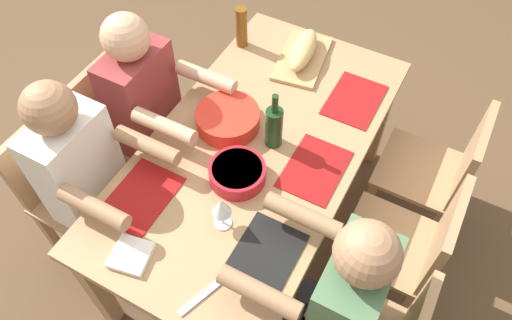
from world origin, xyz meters
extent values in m
plane|color=brown|center=(0.00, 0.00, 0.00)|extent=(8.00, 8.00, 0.00)
cube|color=#A87F56|center=(0.00, 0.00, 0.72)|extent=(1.67, 0.89, 0.04)
cube|color=#A87F56|center=(-0.78, -0.38, 0.35)|extent=(0.07, 0.07, 0.70)
cube|color=#A87F56|center=(0.78, -0.38, 0.35)|extent=(0.07, 0.07, 0.70)
cube|color=#A87F56|center=(-0.78, 0.38, 0.35)|extent=(0.07, 0.07, 0.70)
cube|color=#A87F56|center=(-0.46, 0.68, 0.44)|extent=(0.40, 0.40, 0.03)
cube|color=#A87F56|center=(-0.46, 0.86, 0.65)|extent=(0.38, 0.04, 0.40)
cube|color=#A87F56|center=(-0.29, 0.51, 0.21)|extent=(0.04, 0.04, 0.42)
cube|color=#A87F56|center=(-0.63, 0.51, 0.21)|extent=(0.04, 0.04, 0.42)
cube|color=#A87F56|center=(-0.29, 0.85, 0.21)|extent=(0.04, 0.04, 0.42)
cube|color=#A87F56|center=(-0.63, 0.85, 0.21)|extent=(0.04, 0.04, 0.42)
cube|color=#A87F56|center=(0.29, 0.51, 0.21)|extent=(0.04, 0.04, 0.42)
cylinder|color=#2D2D38|center=(0.38, 0.46, 0.23)|extent=(0.11, 0.11, 0.45)
cube|color=#4C724C|center=(0.46, 0.62, 0.73)|extent=(0.34, 0.20, 0.55)
cylinder|color=#9E7251|center=(0.63, 0.35, 0.85)|extent=(0.07, 0.30, 0.07)
cylinder|color=#9E7251|center=(0.29, 0.35, 0.85)|extent=(0.07, 0.30, 0.07)
sphere|color=#9E7251|center=(0.46, 0.62, 1.09)|extent=(0.21, 0.21, 0.21)
cube|color=#A87F56|center=(0.46, -0.68, 0.44)|extent=(0.40, 0.40, 0.03)
cube|color=#A87F56|center=(0.46, -0.86, 0.65)|extent=(0.38, 0.04, 0.40)
cube|color=#A87F56|center=(0.29, -0.51, 0.21)|extent=(0.04, 0.04, 0.42)
cube|color=#A87F56|center=(0.63, -0.51, 0.21)|extent=(0.04, 0.04, 0.42)
cube|color=#A87F56|center=(0.29, -0.85, 0.21)|extent=(0.04, 0.04, 0.42)
cube|color=#A87F56|center=(0.63, -0.85, 0.21)|extent=(0.04, 0.04, 0.42)
cylinder|color=#2D2D38|center=(0.38, -0.46, 0.23)|extent=(0.11, 0.11, 0.45)
cylinder|color=#2D2D38|center=(0.54, -0.46, 0.23)|extent=(0.11, 0.11, 0.45)
cube|color=white|center=(0.46, -0.62, 0.73)|extent=(0.34, 0.20, 0.55)
cylinder|color=#9E7251|center=(0.29, -0.35, 0.85)|extent=(0.07, 0.30, 0.07)
cylinder|color=#9E7251|center=(0.63, -0.35, 0.85)|extent=(0.07, 0.30, 0.07)
sphere|color=#9E7251|center=(0.46, -0.62, 1.09)|extent=(0.21, 0.21, 0.21)
cube|color=#A87F56|center=(0.00, 0.68, 0.44)|extent=(0.40, 0.40, 0.03)
cube|color=#A87F56|center=(0.00, 0.86, 0.65)|extent=(0.38, 0.04, 0.40)
cube|color=#A87F56|center=(0.17, 0.51, 0.21)|extent=(0.04, 0.04, 0.42)
cube|color=#A87F56|center=(-0.17, 0.51, 0.21)|extent=(0.04, 0.04, 0.42)
cube|color=#A87F56|center=(0.17, 0.85, 0.21)|extent=(0.04, 0.04, 0.42)
cube|color=#A87F56|center=(-0.17, 0.85, 0.21)|extent=(0.04, 0.04, 0.42)
cube|color=#A87F56|center=(0.00, -0.68, 0.44)|extent=(0.40, 0.40, 0.03)
cube|color=#A87F56|center=(0.00, -0.86, 0.65)|extent=(0.38, 0.04, 0.40)
cube|color=#A87F56|center=(-0.17, -0.51, 0.21)|extent=(0.04, 0.04, 0.42)
cube|color=#A87F56|center=(0.17, -0.51, 0.21)|extent=(0.04, 0.04, 0.42)
cube|color=#A87F56|center=(-0.17, -0.85, 0.21)|extent=(0.04, 0.04, 0.42)
cube|color=#A87F56|center=(0.17, -0.85, 0.21)|extent=(0.04, 0.04, 0.42)
cylinder|color=#2D2D38|center=(-0.08, -0.46, 0.23)|extent=(0.11, 0.11, 0.45)
cylinder|color=#2D2D38|center=(0.08, -0.46, 0.23)|extent=(0.11, 0.11, 0.45)
cube|color=maroon|center=(0.00, -0.62, 0.73)|extent=(0.34, 0.20, 0.55)
cylinder|color=tan|center=(-0.17, -0.35, 0.85)|extent=(0.07, 0.30, 0.07)
cylinder|color=tan|center=(0.17, -0.35, 0.85)|extent=(0.07, 0.30, 0.07)
sphere|color=tan|center=(0.00, -0.62, 1.09)|extent=(0.21, 0.21, 0.21)
cylinder|color=red|center=(-0.04, -0.17, 0.78)|extent=(0.29, 0.29, 0.08)
cylinder|color=beige|center=(-0.04, -0.17, 0.81)|extent=(0.25, 0.25, 0.03)
cylinder|color=#B21923|center=(0.19, 0.02, 0.78)|extent=(0.24, 0.24, 0.07)
cylinder|color=#2D7028|center=(0.19, 0.02, 0.80)|extent=(0.21, 0.21, 0.03)
cube|color=tan|center=(-0.60, -0.06, 0.75)|extent=(0.43, 0.28, 0.02)
ellipsoid|color=tan|center=(-0.60, -0.06, 0.81)|extent=(0.33, 0.16, 0.09)
cylinder|color=#193819|center=(-0.05, 0.06, 0.84)|extent=(0.08, 0.08, 0.20)
cylinder|color=#193819|center=(-0.05, 0.06, 0.98)|extent=(0.03, 0.03, 0.09)
cylinder|color=brown|center=(-0.56, -0.39, 0.85)|extent=(0.06, 0.06, 0.22)
cylinder|color=silver|center=(0.41, 0.07, 0.74)|extent=(0.07, 0.07, 0.01)
cylinder|color=silver|center=(0.41, 0.07, 0.78)|extent=(0.01, 0.01, 0.07)
cone|color=silver|center=(0.41, 0.07, 0.86)|extent=(0.08, 0.08, 0.08)
cube|color=maroon|center=(-0.46, 0.28, 0.74)|extent=(0.32, 0.23, 0.01)
cube|color=black|center=(0.46, 0.28, 0.74)|extent=(0.32, 0.23, 0.01)
cube|color=maroon|center=(0.46, -0.28, 0.74)|extent=(0.32, 0.23, 0.01)
cube|color=maroon|center=(0.00, 0.28, 0.74)|extent=(0.32, 0.23, 0.01)
cube|color=silver|center=(0.69, 0.16, 0.74)|extent=(0.22, 0.10, 0.01)
cube|color=white|center=(0.69, -0.16, 0.75)|extent=(0.16, 0.16, 0.02)
camera|label=1|loc=(1.19, 0.64, 2.42)|focal=34.34mm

